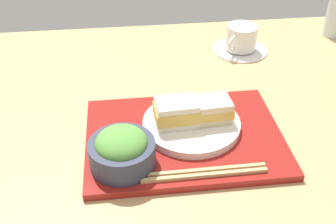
# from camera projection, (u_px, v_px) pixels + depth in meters

# --- Properties ---
(ground_plane) EXTENTS (1.40, 1.00, 0.03)m
(ground_plane) POSITION_uv_depth(u_px,v_px,m) (189.00, 132.00, 0.84)
(ground_plane) COLOR tan
(serving_tray) EXTENTS (0.38, 0.27, 0.01)m
(serving_tray) POSITION_uv_depth(u_px,v_px,m) (184.00, 137.00, 0.80)
(serving_tray) COLOR maroon
(serving_tray) RESTS_ON ground_plane
(sandwich_plate) EXTENTS (0.19, 0.19, 0.02)m
(sandwich_plate) POSITION_uv_depth(u_px,v_px,m) (193.00, 124.00, 0.81)
(sandwich_plate) COLOR white
(sandwich_plate) RESTS_ON serving_tray
(sandwich_near) EXTENTS (0.09, 0.06, 0.05)m
(sandwich_near) POSITION_uv_depth(u_px,v_px,m) (176.00, 112.00, 0.78)
(sandwich_near) COLOR #EFE5C1
(sandwich_near) RESTS_ON sandwich_plate
(sandwich_far) EXTENTS (0.09, 0.06, 0.04)m
(sandwich_far) POSITION_uv_depth(u_px,v_px,m) (210.00, 110.00, 0.79)
(sandwich_far) COLOR beige
(sandwich_far) RESTS_ON sandwich_plate
(salad_bowl) EXTENTS (0.12, 0.12, 0.07)m
(salad_bowl) POSITION_uv_depth(u_px,v_px,m) (122.00, 150.00, 0.71)
(salad_bowl) COLOR #33384C
(salad_bowl) RESTS_ON serving_tray
(chopsticks_pair) EXTENTS (0.22, 0.02, 0.01)m
(chopsticks_pair) POSITION_uv_depth(u_px,v_px,m) (205.00, 173.00, 0.70)
(chopsticks_pair) COLOR tan
(chopsticks_pair) RESTS_ON serving_tray
(coffee_cup) EXTENTS (0.14, 0.14, 0.07)m
(coffee_cup) POSITION_uv_depth(u_px,v_px,m) (241.00, 40.00, 1.08)
(coffee_cup) COLOR white
(coffee_cup) RESTS_ON ground_plane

